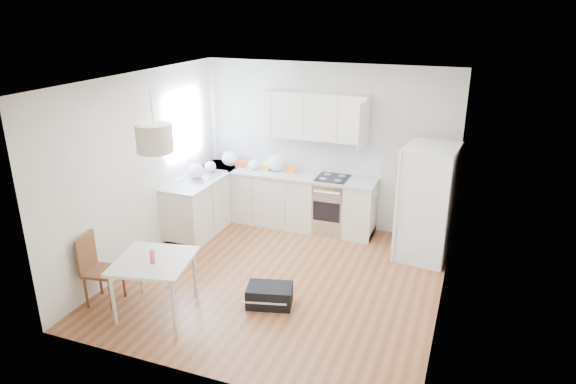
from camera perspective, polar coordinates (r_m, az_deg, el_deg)
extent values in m
plane|color=brown|center=(7.14, -0.89, -9.64)|extent=(4.20, 4.20, 0.00)
plane|color=white|center=(6.25, -1.02, 12.38)|extent=(4.20, 4.20, 0.00)
plane|color=beige|center=(8.47, 4.31, 5.06)|extent=(4.20, 0.00, 4.20)
plane|color=beige|center=(7.57, -15.92, 2.48)|extent=(0.00, 4.20, 4.20)
plane|color=beige|center=(6.16, 17.53, -1.70)|extent=(0.00, 4.20, 4.20)
cube|color=#BFE0F9|center=(8.37, -11.49, 7.35)|extent=(0.02, 1.00, 1.00)
cube|color=silver|center=(8.67, -0.22, -0.86)|extent=(3.00, 0.60, 0.88)
cube|color=silver|center=(8.65, -9.10, -1.18)|extent=(0.60, 1.80, 0.88)
cube|color=#B0B2B5|center=(8.51, -0.22, 2.03)|extent=(3.02, 0.64, 0.04)
cube|color=#B0B2B5|center=(8.49, -9.27, 1.72)|extent=(0.64, 1.82, 0.04)
cube|color=white|center=(8.69, 0.47, 4.54)|extent=(3.00, 0.01, 0.58)
cube|color=white|center=(8.55, -11.10, 3.90)|extent=(0.01, 1.80, 0.58)
cube|color=silver|center=(8.25, 3.07, 8.42)|extent=(1.70, 0.32, 0.75)
cube|color=beige|center=(6.36, -14.73, -7.44)|extent=(1.04, 1.04, 0.04)
cylinder|color=silver|center=(6.39, -18.86, -11.32)|extent=(0.05, 0.05, 0.65)
cylinder|color=silver|center=(6.10, -12.56, -12.23)|extent=(0.05, 0.05, 0.65)
cylinder|color=silver|center=(6.96, -16.12, -8.30)|extent=(0.05, 0.05, 0.65)
cylinder|color=silver|center=(6.69, -10.30, -8.96)|extent=(0.05, 0.05, 0.65)
cylinder|color=#D63B64|center=(6.22, -14.85, -6.83)|extent=(0.06, 0.06, 0.21)
cube|color=black|center=(6.53, -2.06, -11.42)|extent=(0.63, 0.49, 0.26)
cylinder|color=beige|center=(5.77, -14.62, 5.80)|extent=(0.48, 0.48, 0.31)
ellipsoid|color=white|center=(8.89, -6.46, 3.70)|extent=(0.29, 0.25, 0.26)
ellipsoid|color=white|center=(8.66, -3.79, 3.08)|extent=(0.20, 0.17, 0.18)
ellipsoid|color=white|center=(8.57, -1.35, 3.25)|extent=(0.30, 0.26, 0.27)
ellipsoid|color=white|center=(8.64, -8.64, 2.83)|extent=(0.20, 0.17, 0.18)
ellipsoid|color=white|center=(8.35, -10.16, 2.35)|extent=(0.27, 0.23, 0.24)
cube|color=orange|center=(8.51, 0.29, 2.53)|extent=(0.17, 0.12, 0.11)
cube|color=gold|center=(8.64, -2.46, 2.79)|extent=(0.17, 0.13, 0.10)
cube|color=#C14018|center=(8.85, -5.33, 3.16)|extent=(0.19, 0.15, 0.11)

